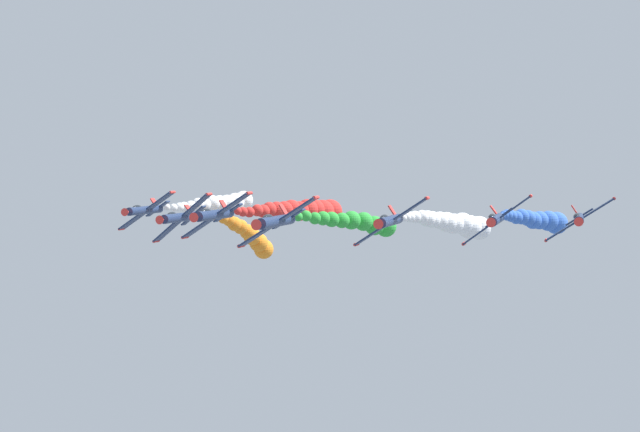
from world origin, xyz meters
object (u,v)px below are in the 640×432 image
object	(u,v)px
airplane_trailing	(579,219)
airplane_high_slot	(144,210)
airplane_lead	(275,221)
airplane_left_inner	(390,221)
airplane_right_outer	(180,217)
airplane_right_inner	(214,215)
airplane_left_outer	(496,220)

from	to	relation	value
airplane_trailing	airplane_high_slot	distance (m)	56.67
airplane_lead	airplane_left_inner	bearing A→B (deg)	-131.27
airplane_left_inner	airplane_right_outer	distance (m)	28.52
airplane_right_outer	airplane_trailing	bearing A→B (deg)	-168.64
airplane_lead	airplane_right_outer	size ratio (longest dim) A/B	1.00
airplane_left_inner	airplane_right_inner	size ratio (longest dim) A/B	1.00
airplane_lead	airplane_right_outer	xyz separation A→B (m)	(18.43, -17.56, -0.80)
airplane_right_inner	airplane_trailing	bearing A→B (deg)	-155.30
airplane_left_inner	airplane_right_outer	bearing A→B (deg)	-14.35
airplane_right_outer	airplane_left_outer	bearing A→B (deg)	-177.73
airplane_lead	airplane_right_inner	xyz separation A→B (m)	(10.34, -9.13, 0.05)
airplane_left_inner	airplane_left_outer	world-z (taller)	airplane_left_outer
airplane_right_outer	airplane_high_slot	bearing A→B (deg)	-45.08
airplane_right_inner	airplane_high_slot	distance (m)	25.50
airplane_left_outer	airplane_right_inner	bearing A→B (deg)	18.38
airplane_right_inner	airplane_high_slot	xyz separation A→B (m)	(17.84, -18.21, -0.53)
airplane_lead	airplane_right_outer	distance (m)	25.46
airplane_left_inner	airplane_left_outer	xyz separation A→B (m)	(-10.34, -8.57, -0.17)
airplane_right_outer	airplane_trailing	distance (m)	47.85
airplane_left_inner	airplane_right_inner	distance (m)	19.60
airplane_left_outer	airplane_trailing	distance (m)	11.95
airplane_left_outer	airplane_left_inner	bearing A→B (deg)	39.65
airplane_left_outer	airplane_right_outer	xyz separation A→B (m)	(37.97, 1.50, -0.24)
airplane_left_outer	airplane_high_slot	bearing A→B (deg)	-9.84
airplane_right_inner	airplane_trailing	xyz separation A→B (m)	(-38.83, -17.86, -0.83)
airplane_left_inner	airplane_high_slot	distance (m)	41.01
airplane_right_inner	airplane_right_outer	size ratio (longest dim) A/B	1.00
airplane_right_outer	airplane_left_inner	bearing A→B (deg)	165.65
airplane_left_inner	airplane_trailing	xyz separation A→B (m)	(-19.28, -16.49, -0.39)
airplane_lead	airplane_left_outer	bearing A→B (deg)	-135.72
airplane_high_slot	airplane_right_outer	bearing A→B (deg)	134.92
airplane_trailing	airplane_left_inner	bearing A→B (deg)	40.55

